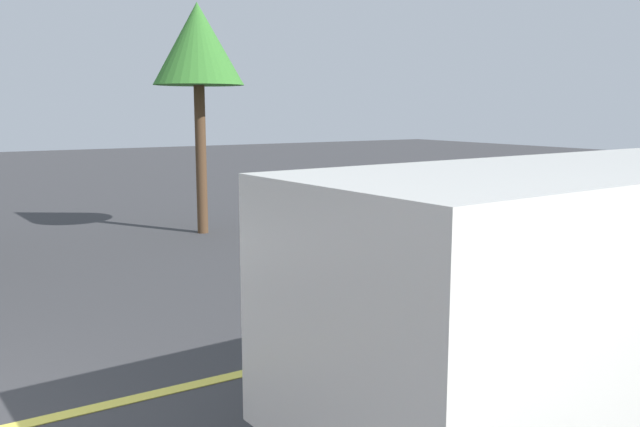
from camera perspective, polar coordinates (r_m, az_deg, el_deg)
The scene contains 4 objects.
lane_marking_centre at distance 6.80m, azimuth -9.47°, elevation -14.01°, with size 28.00×0.16×0.01m, color #E0D14C.
white_van at distance 5.91m, azimuth 21.40°, elevation -5.14°, with size 5.31×2.52×2.20m.
car_yellow_approaching at distance 12.41m, azimuth 14.53°, elevation 0.21°, with size 4.28×2.52×1.64m.
tree_right_verge at distance 14.42m, azimuth -10.42°, elevation 13.87°, with size 1.89×1.89×4.82m.
Camera 1 is at (0.62, -5.79, 2.64)m, focal length 37.33 mm.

